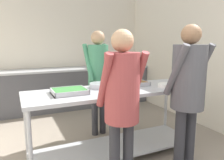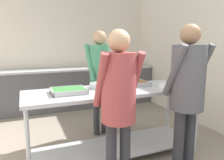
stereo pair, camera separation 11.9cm
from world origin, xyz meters
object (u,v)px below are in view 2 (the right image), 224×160
at_px(cook_behind_counter, 100,71).
at_px(guest_serving_right, 119,94).
at_px(serving_tray_roast, 131,84).
at_px(sauce_pan, 100,85).
at_px(serving_tray_vegetables, 69,91).
at_px(plate_stack, 167,86).
at_px(guest_serving_left, 187,85).
at_px(water_bottle, 104,61).

bearing_deg(cook_behind_counter, guest_serving_right, -101.74).
bearing_deg(serving_tray_roast, sauce_pan, 178.42).
bearing_deg(serving_tray_vegetables, sauce_pan, 18.45).
bearing_deg(cook_behind_counter, serving_tray_vegetables, -131.38).
relative_size(serving_tray_roast, plate_stack, 1.91).
height_order(serving_tray_roast, guest_serving_left, guest_serving_left).
distance_m(serving_tray_vegetables, cook_behind_counter, 0.96).
distance_m(guest_serving_left, guest_serving_right, 0.79).
relative_size(serving_tray_vegetables, water_bottle, 1.45).
xyz_separation_m(guest_serving_right, cook_behind_counter, (0.28, 1.33, 0.04)).
distance_m(guest_serving_right, water_bottle, 3.22).
height_order(sauce_pan, guest_serving_right, guest_serving_right).
distance_m(plate_stack, cook_behind_counter, 1.08).
relative_size(sauce_pan, cook_behind_counter, 0.24).
relative_size(guest_serving_right, water_bottle, 5.95).
distance_m(serving_tray_vegetables, plate_stack, 1.24).
height_order(guest_serving_left, cook_behind_counter, guest_serving_left).
distance_m(serving_tray_roast, guest_serving_left, 0.83).
bearing_deg(guest_serving_right, serving_tray_vegetables, 119.55).
xyz_separation_m(sauce_pan, serving_tray_roast, (0.44, -0.01, -0.01)).
bearing_deg(plate_stack, serving_tray_vegetables, 171.77).
relative_size(guest_serving_left, cook_behind_counter, 1.01).
xyz_separation_m(sauce_pan, water_bottle, (0.91, 2.30, 0.09)).
xyz_separation_m(guest_serving_left, guest_serving_right, (-0.79, 0.03, -0.04)).
distance_m(sauce_pan, guest_serving_left, 1.07).
bearing_deg(guest_serving_right, water_bottle, 72.17).
height_order(serving_tray_roast, plate_stack, serving_tray_roast).
xyz_separation_m(guest_serving_left, water_bottle, (0.20, 3.10, -0.01)).
bearing_deg(cook_behind_counter, guest_serving_left, -69.40).
xyz_separation_m(serving_tray_vegetables, water_bottle, (1.34, 2.45, 0.10)).
bearing_deg(water_bottle, serving_tray_vegetables, -118.67).
bearing_deg(serving_tray_roast, cook_behind_counter, 112.81).
bearing_deg(guest_serving_left, cook_behind_counter, 110.60).
relative_size(serving_tray_roast, cook_behind_counter, 0.26).
bearing_deg(serving_tray_vegetables, guest_serving_right, -60.45).
distance_m(plate_stack, water_bottle, 2.63).
bearing_deg(serving_tray_vegetables, water_bottle, 61.33).
height_order(guest_serving_right, cook_behind_counter, cook_behind_counter).
bearing_deg(guest_serving_right, serving_tray_roast, 55.19).
bearing_deg(serving_tray_vegetables, cook_behind_counter, 48.62).
bearing_deg(guest_serving_left, water_bottle, 86.34).
xyz_separation_m(serving_tray_roast, guest_serving_left, (0.27, -0.78, 0.11)).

